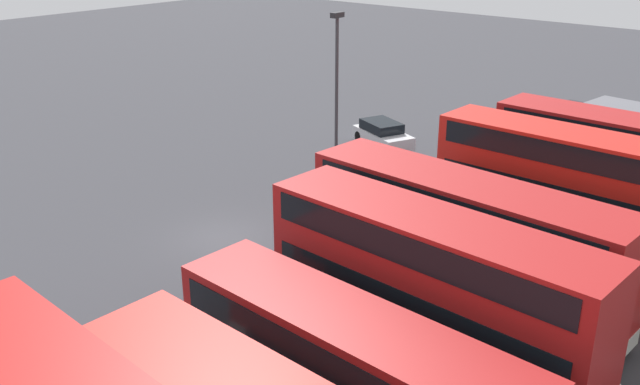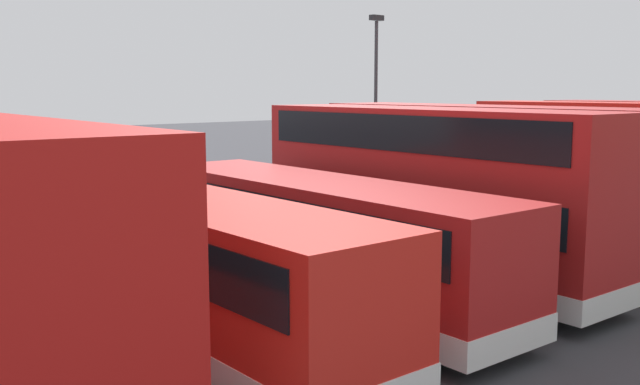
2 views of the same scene
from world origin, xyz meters
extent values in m
plane|color=#38383D|center=(0.00, 0.00, 0.00)|extent=(140.00, 140.00, 0.00)
cube|color=black|center=(-12.86, 6.05, 2.25)|extent=(2.25, 0.12, 1.10)
cylinder|color=black|center=(-11.70, 7.45, 0.55)|extent=(0.33, 1.11, 1.10)
cylinder|color=black|center=(-13.95, 7.51, 0.55)|extent=(0.33, 1.11, 1.10)
cube|color=red|center=(-9.16, 10.58, 2.45)|extent=(2.73, 10.72, 4.20)
cube|color=silver|center=(-9.16, 10.58, 0.62)|extent=(2.77, 10.76, 0.55)
cube|color=black|center=(-9.16, 10.58, 2.25)|extent=(2.77, 9.92, 0.90)
cube|color=black|center=(-9.16, 10.58, 3.95)|extent=(2.77, 9.92, 0.90)
cube|color=black|center=(-9.25, 5.21, 2.25)|extent=(2.25, 0.10, 1.10)
cylinder|color=black|center=(-8.10, 6.62, 0.55)|extent=(0.32, 1.10, 1.10)
cylinder|color=black|center=(-10.35, 6.66, 0.55)|extent=(0.32, 1.10, 1.10)
cube|color=red|center=(-5.23, 11.07, 1.65)|extent=(2.99, 11.37, 2.60)
cube|color=silver|center=(-5.23, 11.07, 0.62)|extent=(3.04, 11.41, 0.55)
cube|color=black|center=(-5.23, 11.07, 2.25)|extent=(3.02, 10.57, 0.90)
cube|color=black|center=(-5.45, 5.41, 2.25)|extent=(2.25, 0.15, 1.10)
cylinder|color=black|center=(-4.27, 6.79, 0.55)|extent=(0.34, 1.11, 1.10)
cylinder|color=black|center=(-6.52, 6.88, 0.55)|extent=(0.34, 1.11, 1.10)
cube|color=#A51919|center=(-1.59, 10.15, 2.45)|extent=(3.15, 11.31, 4.20)
cube|color=silver|center=(-1.59, 10.15, 0.62)|extent=(3.19, 11.35, 0.55)
cube|color=black|center=(-1.59, 10.15, 2.25)|extent=(3.17, 10.51, 0.90)
cube|color=black|center=(-1.59, 10.15, 3.95)|extent=(3.17, 10.51, 0.90)
cube|color=black|center=(-1.89, 4.54, 2.25)|extent=(2.25, 0.18, 1.10)
cylinder|color=black|center=(-0.69, 5.90, 0.55)|extent=(0.36, 1.11, 1.10)
cylinder|color=black|center=(-2.94, 6.03, 0.55)|extent=(0.36, 1.11, 1.10)
cylinder|color=black|center=(-0.24, 14.28, 0.55)|extent=(0.36, 1.11, 1.10)
cylinder|color=black|center=(-2.48, 14.40, 0.55)|extent=(0.36, 1.11, 1.10)
cube|color=#A51919|center=(1.64, 10.92, 2.45)|extent=(3.03, 10.76, 4.20)
cube|color=silver|center=(1.64, 10.92, 0.62)|extent=(3.07, 10.81, 0.55)
cube|color=black|center=(1.64, 10.92, 2.25)|extent=(3.06, 9.97, 0.90)
cube|color=black|center=(1.64, 10.92, 3.95)|extent=(3.06, 9.97, 0.90)
cube|color=black|center=(1.40, 5.57, 2.25)|extent=(2.25, 0.16, 1.10)
cylinder|color=black|center=(2.59, 6.94, 0.55)|extent=(0.35, 1.11, 1.10)
cylinder|color=black|center=(0.34, 7.04, 0.55)|extent=(0.35, 1.11, 1.10)
cylinder|color=black|center=(2.94, 14.79, 0.55)|extent=(0.35, 1.11, 1.10)
cylinder|color=black|center=(0.69, 14.90, 0.55)|extent=(0.35, 1.11, 1.10)
cube|color=#A51919|center=(5.24, 10.74, 1.65)|extent=(3.00, 11.00, 2.60)
cube|color=silver|center=(5.24, 10.74, 0.62)|extent=(3.04, 11.04, 0.55)
cube|color=black|center=(5.24, 10.74, 2.25)|extent=(3.03, 10.20, 0.90)
cube|color=black|center=(5.01, 5.26, 2.25)|extent=(2.25, 0.15, 1.10)
cylinder|color=black|center=(6.20, 6.64, 0.55)|extent=(0.35, 1.11, 1.10)
cylinder|color=black|center=(3.95, 6.74, 0.55)|extent=(0.35, 1.11, 1.10)
cylinder|color=black|center=(6.53, 14.74, 0.55)|extent=(0.35, 1.11, 1.10)
cylinder|color=black|center=(4.29, 14.83, 0.55)|extent=(0.35, 1.11, 1.10)
cube|color=red|center=(8.93, 11.13, 1.65)|extent=(2.84, 10.53, 2.60)
cube|color=silver|center=(8.93, 11.13, 0.62)|extent=(2.88, 10.57, 0.55)
cube|color=black|center=(8.93, 11.13, 2.25)|extent=(2.88, 9.73, 0.90)
cube|color=black|center=(8.78, 5.88, 2.25)|extent=(2.25, 0.12, 1.10)
cylinder|color=black|center=(9.95, 7.27, 0.55)|extent=(0.33, 1.11, 1.10)
cylinder|color=black|center=(7.70, 7.34, 0.55)|extent=(0.33, 1.11, 1.10)
cylinder|color=black|center=(7.91, 14.99, 0.55)|extent=(0.33, 1.11, 1.10)
cylinder|color=black|center=(-19.58, 6.22, 0.50)|extent=(0.40, 1.03, 1.00)
cube|color=silver|center=(-14.51, -2.29, 0.53)|extent=(3.14, 4.33, 0.70)
cube|color=black|center=(-14.59, -2.47, 1.15)|extent=(2.40, 2.81, 0.55)
cylinder|color=black|center=(-14.75, -0.71, 0.32)|extent=(0.44, 0.68, 0.64)
cylinder|color=black|center=(-13.26, -1.31, 0.32)|extent=(0.44, 0.68, 0.64)
cylinder|color=black|center=(-15.77, -3.26, 0.32)|extent=(0.44, 0.68, 0.64)
cylinder|color=black|center=(-14.28, -3.86, 0.32)|extent=(0.44, 0.68, 0.64)
cylinder|color=#38383D|center=(-8.07, -0.56, 4.05)|extent=(0.16, 0.16, 8.11)
cube|color=#262628|center=(-8.07, -0.56, 8.26)|extent=(0.70, 0.30, 0.24)
cylinder|color=#333338|center=(-10.17, 0.88, 0.47)|extent=(0.60, 0.60, 0.95)
camera|label=1|loc=(17.67, 20.29, 12.57)|focal=39.57mm
camera|label=2|loc=(16.07, 23.10, 5.04)|focal=40.42mm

